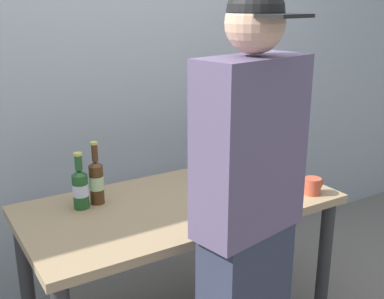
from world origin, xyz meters
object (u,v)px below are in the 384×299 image
(beer_bottle_amber, at_px, (80,187))
(beer_bottle_dark, at_px, (96,180))
(person_figure, at_px, (248,221))
(laptop, at_px, (237,167))
(coffee_mug, at_px, (313,186))

(beer_bottle_amber, relative_size, beer_bottle_dark, 0.88)
(beer_bottle_dark, height_order, person_figure, person_figure)
(beer_bottle_amber, bearing_deg, laptop, -2.81)
(beer_bottle_amber, bearing_deg, beer_bottle_dark, 9.64)
(coffee_mug, bearing_deg, laptop, 113.76)
(beer_bottle_dark, distance_m, person_figure, 0.83)
(person_figure, xyz_separation_m, coffee_mug, (0.66, 0.31, -0.10))
(beer_bottle_dark, bearing_deg, coffee_mug, -25.33)
(beer_bottle_dark, relative_size, coffee_mug, 2.60)
(beer_bottle_dark, distance_m, coffee_mug, 1.07)
(laptop, relative_size, person_figure, 0.25)
(beer_bottle_amber, xyz_separation_m, coffee_mug, (1.05, -0.44, -0.06))
(laptop, relative_size, coffee_mug, 3.67)
(laptop, xyz_separation_m, beer_bottle_amber, (-0.88, 0.04, 0.05))
(beer_bottle_dark, relative_size, person_figure, 0.18)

